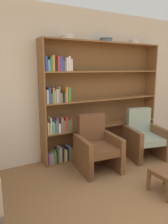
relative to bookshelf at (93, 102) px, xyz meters
name	(u,v)px	position (x,y,z in m)	size (l,w,h in m)	color
wall_back	(87,84)	(-0.03, 0.16, 0.33)	(12.00, 0.06, 2.75)	beige
bookshelf	(93,102)	(0.00, 0.00, 0.00)	(2.52, 0.30, 2.17)	brown
bowl_slate	(68,37)	(-0.53, -0.03, 1.16)	(0.24, 0.24, 0.07)	silver
bowl_sage	(106,40)	(0.27, -0.03, 1.16)	(0.24, 0.24, 0.08)	slate
bowl_brass	(134,42)	(0.97, -0.03, 1.17)	(0.20, 0.20, 0.08)	silver
armchair_leather	(97,147)	(-0.30, -0.60, -0.66)	(0.71, 0.75, 0.92)	brown
armchair_cushioned	(144,137)	(0.78, -0.60, -0.66)	(0.78, 0.81, 0.92)	brown
footstool	(168,175)	(0.13, -1.71, -0.78)	(0.38, 0.38, 0.33)	brown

